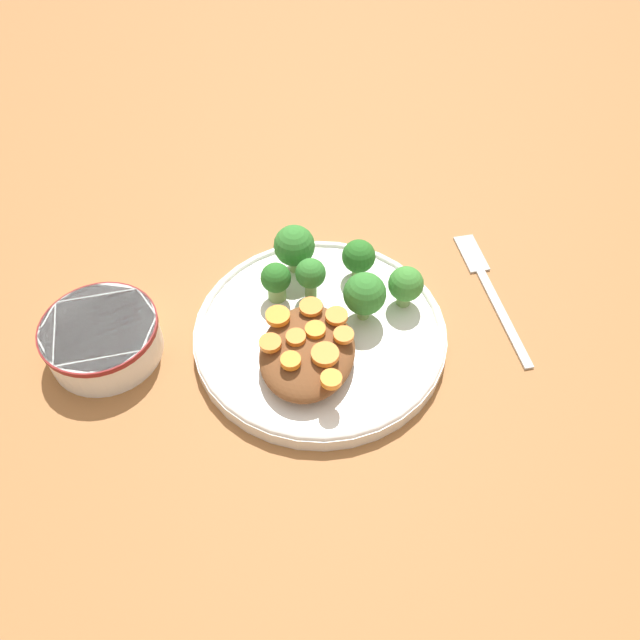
# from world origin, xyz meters

# --- Properties ---
(ground_plane) EXTENTS (4.00, 4.00, 0.00)m
(ground_plane) POSITION_xyz_m (0.00, 0.00, 0.00)
(ground_plane) COLOR #9E6638
(plate) EXTENTS (0.26, 0.26, 0.02)m
(plate) POSITION_xyz_m (0.00, 0.00, 0.01)
(plate) COLOR white
(plate) RESTS_ON ground_plane
(dip_bowl) EXTENTS (0.12, 0.12, 0.04)m
(dip_bowl) POSITION_xyz_m (-0.05, 0.21, 0.02)
(dip_bowl) COLOR white
(dip_bowl) RESTS_ON ground_plane
(stew_mound) EXTENTS (0.12, 0.09, 0.03)m
(stew_mound) POSITION_xyz_m (-0.04, 0.01, 0.03)
(stew_mound) COLOR brown
(stew_mound) RESTS_ON plate
(broccoli_floret_0) EXTENTS (0.04, 0.04, 0.06)m
(broccoli_floret_0) POSITION_xyz_m (0.02, -0.04, 0.05)
(broccoli_floret_0) COLOR #7FA85B
(broccoli_floret_0) RESTS_ON plate
(broccoli_floret_1) EXTENTS (0.04, 0.04, 0.05)m
(broccoli_floret_1) POSITION_xyz_m (0.08, -0.03, 0.05)
(broccoli_floret_1) COLOR #7FA85B
(broccoli_floret_1) RESTS_ON plate
(broccoli_floret_2) EXTENTS (0.05, 0.05, 0.06)m
(broccoli_floret_2) POSITION_xyz_m (0.08, 0.04, 0.05)
(broccoli_floret_2) COLOR #7FA85B
(broccoli_floret_2) RESTS_ON plate
(broccoli_floret_3) EXTENTS (0.04, 0.04, 0.05)m
(broccoli_floret_3) POSITION_xyz_m (0.05, -0.08, 0.05)
(broccoli_floret_3) COLOR #7FA85B
(broccoli_floret_3) RESTS_ON plate
(broccoli_floret_4) EXTENTS (0.03, 0.03, 0.05)m
(broccoli_floret_4) POSITION_xyz_m (0.04, 0.05, 0.04)
(broccoli_floret_4) COLOR #7FA85B
(broccoli_floret_4) RESTS_ON plate
(broccoli_floret_5) EXTENTS (0.03, 0.03, 0.05)m
(broccoli_floret_5) POSITION_xyz_m (0.04, 0.02, 0.05)
(broccoli_floret_5) COLOR #759E51
(broccoli_floret_5) RESTS_ON plate
(carrot_slice_0) EXTENTS (0.02, 0.02, 0.00)m
(carrot_slice_0) POSITION_xyz_m (-0.00, 0.01, 0.05)
(carrot_slice_0) COLOR orange
(carrot_slice_0) RESTS_ON stew_mound
(carrot_slice_1) EXTENTS (0.03, 0.03, 0.01)m
(carrot_slice_1) POSITION_xyz_m (-0.06, -0.01, 0.05)
(carrot_slice_1) COLOR orange
(carrot_slice_1) RESTS_ON stew_mound
(carrot_slice_2) EXTENTS (0.02, 0.02, 0.01)m
(carrot_slice_2) POSITION_xyz_m (-0.05, 0.04, 0.05)
(carrot_slice_2) COLOR orange
(carrot_slice_2) RESTS_ON stew_mound
(carrot_slice_3) EXTENTS (0.02, 0.02, 0.00)m
(carrot_slice_3) POSITION_xyz_m (-0.01, -0.02, 0.05)
(carrot_slice_3) COLOR orange
(carrot_slice_3) RESTS_ON stew_mound
(carrot_slice_4) EXTENTS (0.02, 0.02, 0.01)m
(carrot_slice_4) POSITION_xyz_m (-0.08, -0.02, 0.05)
(carrot_slice_4) COLOR orange
(carrot_slice_4) RESTS_ON stew_mound
(carrot_slice_5) EXTENTS (0.02, 0.02, 0.01)m
(carrot_slice_5) POSITION_xyz_m (-0.07, 0.02, 0.05)
(carrot_slice_5) COLOR orange
(carrot_slice_5) RESTS_ON stew_mound
(carrot_slice_6) EXTENTS (0.02, 0.02, 0.01)m
(carrot_slice_6) POSITION_xyz_m (-0.03, -0.00, 0.05)
(carrot_slice_6) COLOR orange
(carrot_slice_6) RESTS_ON stew_mound
(carrot_slice_7) EXTENTS (0.02, 0.02, 0.01)m
(carrot_slice_7) POSITION_xyz_m (-0.04, 0.02, 0.05)
(carrot_slice_7) COLOR orange
(carrot_slice_7) RESTS_ON stew_mound
(carrot_slice_8) EXTENTS (0.02, 0.02, 0.00)m
(carrot_slice_8) POSITION_xyz_m (-0.03, -0.03, 0.05)
(carrot_slice_8) COLOR orange
(carrot_slice_8) RESTS_ON stew_mound
(carrot_slice_9) EXTENTS (0.02, 0.02, 0.01)m
(carrot_slice_9) POSITION_xyz_m (-0.02, 0.04, 0.05)
(carrot_slice_9) COLOR orange
(carrot_slice_9) RESTS_ON stew_mound
(fork) EXTENTS (0.19, 0.09, 0.01)m
(fork) POSITION_xyz_m (0.11, -0.17, 0.00)
(fork) COLOR #BABABA
(fork) RESTS_ON ground_plane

